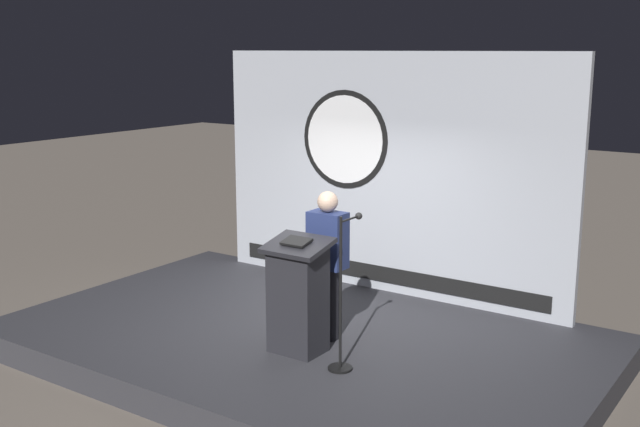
{
  "coord_description": "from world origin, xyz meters",
  "views": [
    {
      "loc": [
        4.69,
        -6.52,
        3.36
      ],
      "look_at": [
        0.29,
        -0.07,
        1.68
      ],
      "focal_mm": 43.19,
      "sensor_mm": 36.0,
      "label": 1
    }
  ],
  "objects": [
    {
      "name": "speaker_person",
      "position": [
        0.34,
        0.01,
        1.12
      ],
      "size": [
        0.4,
        0.26,
        1.61
      ],
      "color": "black",
      "rests_on": "stage_platform"
    },
    {
      "name": "podium",
      "position": [
        0.29,
        -0.47,
        0.89
      ],
      "size": [
        0.64,
        0.5,
        1.2
      ],
      "color": "#26262B",
      "rests_on": "stage_platform"
    },
    {
      "name": "banner_display",
      "position": [
        -0.02,
        1.85,
        1.81
      ],
      "size": [
        4.89,
        0.12,
        3.03
      ],
      "color": "#B2B7C1",
      "rests_on": "stage_platform"
    },
    {
      "name": "ground_plane",
      "position": [
        0.0,
        0.0,
        0.0
      ],
      "size": [
        40.0,
        40.0,
        0.0
      ],
      "primitive_type": "plane",
      "color": "#6B6056"
    },
    {
      "name": "stage_platform",
      "position": [
        0.0,
        0.0,
        0.15
      ],
      "size": [
        6.4,
        4.0,
        0.3
      ],
      "primitive_type": "cube",
      "color": "#333338",
      "rests_on": "ground"
    },
    {
      "name": "microphone_stand",
      "position": [
        0.91,
        -0.58,
        0.83
      ],
      "size": [
        0.24,
        0.47,
        1.52
      ],
      "color": "black",
      "rests_on": "stage_platform"
    }
  ]
}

